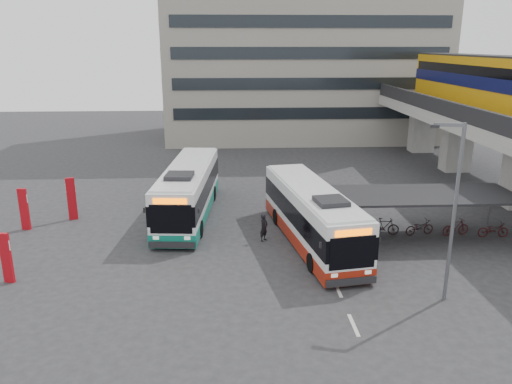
{
  "coord_description": "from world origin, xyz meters",
  "views": [
    {
      "loc": [
        -2.13,
        -22.81,
        10.43
      ],
      "look_at": [
        -0.71,
        5.58,
        2.0
      ],
      "focal_mm": 35.0,
      "sensor_mm": 36.0,
      "label": 1
    }
  ],
  "objects_px": {
    "bus_teal": "(189,191)",
    "lamp_post": "(453,203)",
    "pedestrian": "(264,228)",
    "bus_main": "(312,215)"
  },
  "relations": [
    {
      "from": "pedestrian",
      "to": "bus_main",
      "type": "bearing_deg",
      "value": -58.87
    },
    {
      "from": "lamp_post",
      "to": "pedestrian",
      "type": "bearing_deg",
      "value": 149.29
    },
    {
      "from": "bus_teal",
      "to": "lamp_post",
      "type": "height_order",
      "value": "lamp_post"
    },
    {
      "from": "bus_main",
      "to": "pedestrian",
      "type": "relative_size",
      "value": 7.48
    },
    {
      "from": "bus_main",
      "to": "pedestrian",
      "type": "bearing_deg",
      "value": 163.5
    },
    {
      "from": "bus_main",
      "to": "lamp_post",
      "type": "distance_m",
      "value": 8.54
    },
    {
      "from": "pedestrian",
      "to": "lamp_post",
      "type": "bearing_deg",
      "value": -95.97
    },
    {
      "from": "bus_teal",
      "to": "bus_main",
      "type": "bearing_deg",
      "value": -30.28
    },
    {
      "from": "bus_teal",
      "to": "lamp_post",
      "type": "relative_size",
      "value": 1.57
    },
    {
      "from": "bus_main",
      "to": "bus_teal",
      "type": "relative_size",
      "value": 0.97
    }
  ]
}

